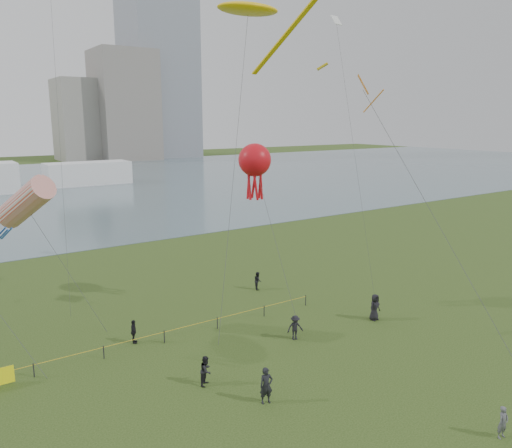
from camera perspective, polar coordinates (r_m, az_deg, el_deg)
ground_plane at (r=27.05m, az=12.76°, el=-20.65°), size 400.00×400.00×0.00m
lake at (r=117.41m, az=-25.43°, el=3.72°), size 400.00×120.00×0.08m
building_mid at (r=188.20m, az=-14.79°, el=12.93°), size 20.00×20.00×38.00m
building_low at (r=189.72m, az=-19.39°, el=11.14°), size 16.00×18.00×28.00m
pavilion_right at (r=118.05m, az=-18.66°, el=5.50°), size 18.00×7.00×5.00m
fence at (r=32.39m, az=-20.71°, el=-14.27°), size 24.07×0.07×1.05m
kite_flyer at (r=27.15m, az=26.39°, el=-19.64°), size 0.59×0.40×1.56m
spectator_a at (r=28.79m, az=-5.73°, el=-16.32°), size 1.04×1.01×1.68m
spectator_b at (r=33.94m, az=4.49°, el=-11.72°), size 1.23×0.93×1.69m
spectator_c at (r=34.32m, az=-13.81°, el=-11.86°), size 0.76×1.01×1.59m
spectator_d at (r=37.88m, az=13.41°, el=-9.22°), size 1.00×0.69×1.96m
spectator_f at (r=27.00m, az=1.18°, el=-17.98°), size 0.80×0.62×1.95m
spectator_g at (r=43.25m, az=0.20°, el=-6.49°), size 0.85×0.93×1.55m
kite_stingray at (r=37.85m, az=-0.79°, el=23.23°), size 7.95×9.96×22.33m
kite_windsock at (r=34.60m, az=-24.84°, el=2.24°), size 6.59×4.99×11.14m
kite_octopus at (r=36.64m, az=-0.15°, el=7.24°), size 2.40×6.19×12.71m
kite_delta at (r=31.84m, az=13.14°, el=13.54°), size 1.52×13.29×17.08m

